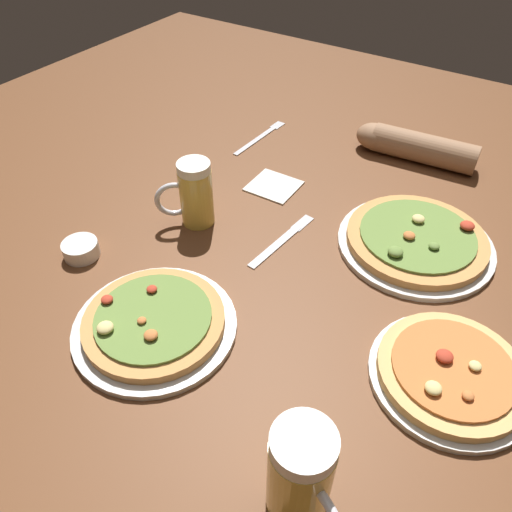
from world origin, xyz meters
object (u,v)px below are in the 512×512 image
object	(u,v)px
pizza_plate_far	(416,240)
diner_arm	(411,145)
pizza_plate_near	(451,373)
beer_mug_dark	(194,194)
beer_mug_amber	(302,477)
fork_left	(261,136)
napkin_folded	(274,185)
ramekin_sauce	(81,249)
knife_right	(282,240)
pizza_plate_side	(154,323)

from	to	relation	value
pizza_plate_far	diner_arm	size ratio (longest dim) A/B	1.03
pizza_plate_near	beer_mug_dark	world-z (taller)	beer_mug_dark
beer_mug_dark	beer_mug_amber	distance (m)	0.65
beer_mug_dark	fork_left	world-z (taller)	beer_mug_dark
napkin_folded	ramekin_sauce	bearing A→B (deg)	-115.16
pizza_plate_near	knife_right	xyz separation A→B (m)	(-0.41, 0.15, -0.01)
pizza_plate_far	ramekin_sauce	size ratio (longest dim) A/B	4.41
pizza_plate_near	beer_mug_amber	world-z (taller)	beer_mug_amber
pizza_plate_side	beer_mug_amber	xyz separation A→B (m)	(0.37, -0.12, 0.07)
ramekin_sauce	diner_arm	distance (m)	0.86
beer_mug_dark	knife_right	world-z (taller)	beer_mug_dark
fork_left	beer_mug_amber	bearing A→B (deg)	-54.30
beer_mug_amber	fork_left	xyz separation A→B (m)	(-0.58, 0.81, -0.08)
napkin_folded	knife_right	distance (m)	0.21
pizza_plate_side	ramekin_sauce	xyz separation A→B (m)	(-0.26, 0.07, 0.00)
pizza_plate_far	ramekin_sauce	distance (m)	0.70
ramekin_sauce	diner_arm	world-z (taller)	diner_arm
beer_mug_amber	beer_mug_dark	bearing A→B (deg)	140.49
pizza_plate_near	knife_right	distance (m)	0.44
beer_mug_amber	diner_arm	size ratio (longest dim) A/B	0.54
beer_mug_amber	napkin_folded	bearing A→B (deg)	124.21
beer_mug_dark	pizza_plate_far	bearing A→B (deg)	22.80
pizza_plate_side	beer_mug_amber	world-z (taller)	beer_mug_amber
pizza_plate_near	ramekin_sauce	xyz separation A→B (m)	(-0.74, -0.12, -0.00)
ramekin_sauce	pizza_plate_far	bearing A→B (deg)	35.50
pizza_plate_side	fork_left	bearing A→B (deg)	107.46
pizza_plate_side	knife_right	bearing A→B (deg)	78.77
beer_mug_dark	fork_left	xyz separation A→B (m)	(-0.08, 0.40, -0.07)
pizza_plate_side	napkin_folded	size ratio (longest dim) A/B	2.56
napkin_folded	knife_right	xyz separation A→B (m)	(0.12, -0.16, -0.00)
pizza_plate_far	beer_mug_amber	world-z (taller)	beer_mug_amber
pizza_plate_side	ramekin_sauce	distance (m)	0.27
beer_mug_dark	diner_arm	bearing A→B (deg)	59.87
pizza_plate_near	fork_left	distance (m)	0.86
pizza_plate_far	pizza_plate_side	bearing A→B (deg)	-123.40
pizza_plate_side	ramekin_sauce	bearing A→B (deg)	165.95
pizza_plate_near	beer_mug_amber	xyz separation A→B (m)	(-0.11, -0.31, 0.07)
beer_mug_amber	knife_right	xyz separation A→B (m)	(-0.30, 0.46, -0.08)
pizza_plate_near	knife_right	size ratio (longest dim) A/B	1.22
napkin_folded	fork_left	xyz separation A→B (m)	(-0.16, 0.19, -0.00)
beer_mug_amber	diner_arm	distance (m)	0.96
fork_left	diner_arm	size ratio (longest dim) A/B	0.71
beer_mug_dark	diner_arm	distance (m)	0.61
beer_mug_dark	knife_right	size ratio (longest dim) A/B	0.70
diner_arm	beer_mug_dark	bearing A→B (deg)	-120.13
ramekin_sauce	fork_left	distance (m)	0.62
pizza_plate_far	fork_left	world-z (taller)	pizza_plate_far
fork_left	knife_right	distance (m)	0.45
pizza_plate_side	knife_right	size ratio (longest dim) A/B	1.36
beer_mug_dark	ramekin_sauce	xyz separation A→B (m)	(-0.13, -0.22, -0.06)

